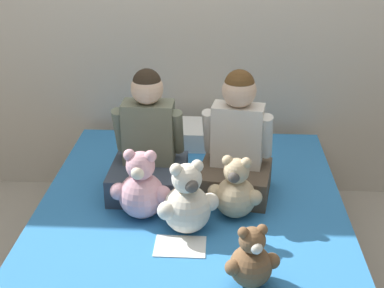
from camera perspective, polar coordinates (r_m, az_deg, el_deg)
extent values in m
cube|color=#473828|center=(2.59, -0.22, -13.67)|extent=(1.43, 1.91, 0.22)
cube|color=silver|center=(2.47, -0.23, -10.05)|extent=(1.40, 1.87, 0.18)
cube|color=#337FC6|center=(2.42, -0.23, -8.04)|extent=(1.42, 1.89, 0.03)
cube|color=#384251|center=(2.58, -4.66, -3.69)|extent=(0.36, 0.37, 0.14)
cube|color=slate|center=(2.53, -4.64, 1.24)|extent=(0.24, 0.14, 0.30)
sphere|color=beige|center=(2.45, -4.82, 5.93)|extent=(0.15, 0.15, 0.15)
sphere|color=#2D2319|center=(2.44, -4.84, 6.51)|extent=(0.13, 0.13, 0.13)
cylinder|color=slate|center=(2.55, -7.68, 1.48)|extent=(0.06, 0.14, 0.24)
cylinder|color=slate|center=(2.51, -1.57, 1.30)|extent=(0.06, 0.14, 0.24)
cube|color=brown|center=(2.56, 4.55, -3.94)|extent=(0.37, 0.35, 0.14)
cube|color=silver|center=(2.50, 4.87, 0.92)|extent=(0.25, 0.16, 0.30)
sphere|color=beige|center=(2.42, 5.05, 5.71)|extent=(0.16, 0.16, 0.16)
sphere|color=brown|center=(2.41, 5.08, 6.32)|extent=(0.14, 0.14, 0.14)
cylinder|color=silver|center=(2.52, 1.83, 1.35)|extent=(0.08, 0.14, 0.24)
cylinder|color=silver|center=(2.49, 7.95, 0.81)|extent=(0.08, 0.14, 0.24)
sphere|color=#DBA3B2|center=(2.37, -5.38, -5.50)|extent=(0.20, 0.20, 0.20)
sphere|color=#DBA3B2|center=(2.30, -5.53, -2.35)|extent=(0.13, 0.13, 0.13)
sphere|color=beige|center=(2.26, -5.82, -3.11)|extent=(0.06, 0.06, 0.06)
sphere|color=#DBA3B2|center=(2.29, -6.69, -1.18)|extent=(0.05, 0.05, 0.05)
sphere|color=#DBA3B2|center=(2.27, -4.46, -1.32)|extent=(0.05, 0.05, 0.05)
sphere|color=#DBA3B2|center=(2.37, -7.82, -5.03)|extent=(0.08, 0.08, 0.08)
sphere|color=#DBA3B2|center=(2.32, -3.17, -5.39)|extent=(0.08, 0.08, 0.08)
sphere|color=#D1B78E|center=(2.38, 4.64, -5.68)|extent=(0.18, 0.18, 0.18)
sphere|color=#D1B78E|center=(2.31, 4.75, -2.87)|extent=(0.11, 0.11, 0.11)
sphere|color=#4C4742|center=(2.28, 4.50, -3.55)|extent=(0.05, 0.05, 0.05)
sphere|color=#D1B78E|center=(2.30, 3.79, -1.77)|extent=(0.05, 0.05, 0.05)
sphere|color=#D1B78E|center=(2.29, 5.80, -2.02)|extent=(0.05, 0.05, 0.05)
sphere|color=#D1B78E|center=(2.37, 2.49, -5.13)|extent=(0.07, 0.07, 0.07)
sphere|color=#D1B78E|center=(2.34, 6.67, -5.70)|extent=(0.07, 0.07, 0.07)
sphere|color=silver|center=(2.27, -0.55, -6.95)|extent=(0.20, 0.20, 0.20)
sphere|color=silver|center=(2.19, -0.56, -3.70)|extent=(0.13, 0.13, 0.13)
sphere|color=#4C4742|center=(2.15, -0.06, -4.49)|extent=(0.06, 0.06, 0.06)
sphere|color=silver|center=(2.16, -1.70, -2.76)|extent=(0.05, 0.05, 0.05)
sphere|color=silver|center=(2.18, 0.55, -2.36)|extent=(0.05, 0.05, 0.05)
sphere|color=silver|center=(2.21, -2.74, -7.12)|extent=(0.08, 0.08, 0.08)
sphere|color=silver|center=(2.27, 1.94, -6.19)|extent=(0.08, 0.08, 0.08)
sphere|color=brown|center=(2.00, 6.29, -12.80)|extent=(0.16, 0.16, 0.16)
sphere|color=brown|center=(1.94, 6.45, -10.15)|extent=(0.10, 0.10, 0.10)
sphere|color=white|center=(1.91, 6.89, -10.96)|extent=(0.04, 0.04, 0.04)
sphere|color=brown|center=(1.90, 5.50, -9.39)|extent=(0.04, 0.04, 0.04)
sphere|color=brown|center=(1.93, 7.49, -9.05)|extent=(0.04, 0.04, 0.04)
sphere|color=brown|center=(1.96, 4.38, -13.00)|extent=(0.06, 0.06, 0.06)
sphere|color=brown|center=(2.00, 8.53, -12.23)|extent=(0.06, 0.06, 0.06)
cube|color=white|center=(3.07, 0.66, 1.03)|extent=(0.45, 0.28, 0.11)
cube|color=white|center=(2.22, -1.27, -10.85)|extent=(0.21, 0.15, 0.00)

